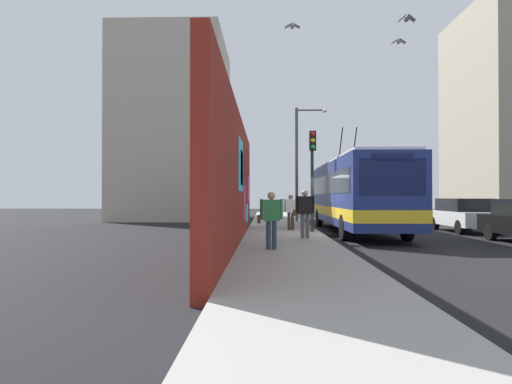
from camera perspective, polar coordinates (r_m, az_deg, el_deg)
ground_plane at (r=17.51m, az=9.12°, el=-6.09°), size 80.00×80.00×0.00m
sidewalk_slab at (r=17.36m, az=3.85°, el=-5.89°), size 48.00×3.20×0.15m
graffiti_wall at (r=14.04m, az=-2.71°, el=1.50°), size 15.39×0.32×4.38m
building_far_left at (r=32.40m, az=-10.97°, el=8.22°), size 8.99×7.55×13.28m
building_far_right at (r=39.19m, az=31.37°, el=9.08°), size 9.81×7.35×16.43m
city_bus at (r=20.13m, az=13.26°, el=-0.09°), size 11.81×2.62×5.12m
parked_car_white at (r=22.07m, az=26.46°, el=-2.73°), size 4.14×1.89×1.58m
pedestrian_midblock at (r=19.12m, az=4.75°, el=-2.36°), size 0.22×0.66×1.61m
pedestrian_at_curb at (r=15.41m, az=6.64°, el=-2.36°), size 0.24×0.78×1.77m
pedestrian_near_wall at (r=12.07m, az=2.06°, el=-3.25°), size 0.22×0.74×1.65m
traffic_light at (r=18.22m, az=7.68°, el=3.80°), size 0.49×0.28×4.36m
street_lamp at (r=26.09m, az=6.02°, el=4.89°), size 0.44×1.95×7.02m
flying_pigeons at (r=15.86m, az=13.95°, el=21.79°), size 3.46×4.68×1.53m
curbside_puddle at (r=18.04m, az=10.83°, el=-5.92°), size 1.61×1.61×0.00m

